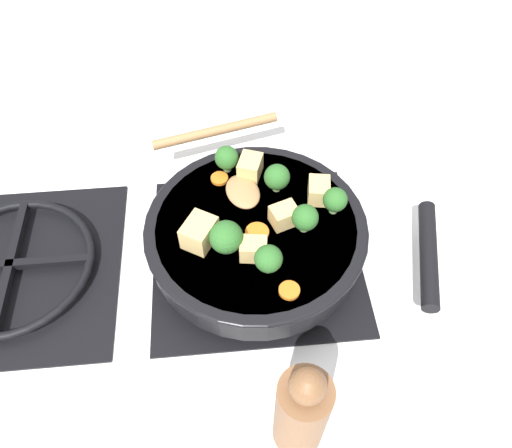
# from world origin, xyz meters

# --- Properties ---
(ground_plane) EXTENTS (2.40, 2.40, 0.00)m
(ground_plane) POSITION_xyz_m (0.00, 0.00, 0.00)
(ground_plane) COLOR white
(front_burner_grate) EXTENTS (0.31, 0.31, 0.03)m
(front_burner_grate) POSITION_xyz_m (0.00, 0.00, 0.01)
(front_burner_grate) COLOR black
(front_burner_grate) RESTS_ON ground_plane
(rear_burner_grate) EXTENTS (0.31, 0.31, 0.03)m
(rear_burner_grate) POSITION_xyz_m (0.00, 0.36, 0.01)
(rear_burner_grate) COLOR black
(rear_burner_grate) RESTS_ON ground_plane
(skillet_pan) EXTENTS (0.32, 0.43, 0.05)m
(skillet_pan) POSITION_xyz_m (-0.00, -0.00, 0.05)
(skillet_pan) COLOR black
(skillet_pan) RESTS_ON front_burner_grate
(wooden_spoon) EXTENTS (0.21, 0.21, 0.02)m
(wooden_spoon) POSITION_xyz_m (0.13, 0.03, 0.08)
(wooden_spoon) COLOR #A87A4C
(wooden_spoon) RESTS_ON skillet_pan
(tofu_cube_center_large) EXTENTS (0.04, 0.04, 0.03)m
(tofu_cube_center_large) POSITION_xyz_m (0.04, -0.10, 0.09)
(tofu_cube_center_large) COLOR #DBB770
(tofu_cube_center_large) RESTS_ON skillet_pan
(tofu_cube_near_handle) EXTENTS (0.04, 0.04, 0.03)m
(tofu_cube_near_handle) POSITION_xyz_m (0.00, -0.04, 0.09)
(tofu_cube_near_handle) COLOR #DBB770
(tofu_cube_near_handle) RESTS_ON skillet_pan
(tofu_cube_east_chunk) EXTENTS (0.06, 0.06, 0.04)m
(tofu_cube_east_chunk) POSITION_xyz_m (-0.02, 0.08, 0.09)
(tofu_cube_east_chunk) COLOR #DBB770
(tofu_cube_east_chunk) RESTS_ON skillet_pan
(tofu_cube_west_chunk) EXTENTS (0.05, 0.04, 0.03)m
(tofu_cube_west_chunk) POSITION_xyz_m (0.10, 0.00, 0.09)
(tofu_cube_west_chunk) COLOR #DBB770
(tofu_cube_west_chunk) RESTS_ON skillet_pan
(tofu_cube_back_piece) EXTENTS (0.03, 0.04, 0.03)m
(tofu_cube_back_piece) POSITION_xyz_m (-0.05, 0.01, 0.09)
(tofu_cube_back_piece) COLOR #DBB770
(tofu_cube_back_piece) RESTS_ON skillet_pan
(broccoli_floret_near_spoon) EXTENTS (0.04, 0.04, 0.04)m
(broccoli_floret_near_spoon) POSITION_xyz_m (-0.08, -0.01, 0.10)
(broccoli_floret_near_spoon) COLOR #709956
(broccoli_floret_near_spoon) RESTS_ON skillet_pan
(broccoli_floret_center_top) EXTENTS (0.05, 0.05, 0.05)m
(broccoli_floret_center_top) POSITION_xyz_m (-0.04, 0.04, 0.10)
(broccoli_floret_center_top) COLOR #709956
(broccoli_floret_center_top) RESTS_ON skillet_pan
(broccoli_floret_east_rim) EXTENTS (0.04, 0.04, 0.05)m
(broccoli_floret_east_rim) POSITION_xyz_m (0.06, -0.04, 0.10)
(broccoli_floret_east_rim) COLOR #709956
(broccoli_floret_east_rim) RESTS_ON skillet_pan
(broccoli_floret_west_rim) EXTENTS (0.04, 0.04, 0.04)m
(broccoli_floret_west_rim) POSITION_xyz_m (-0.02, -0.07, 0.10)
(broccoli_floret_west_rim) COLOR #709956
(broccoli_floret_west_rim) RESTS_ON skillet_pan
(broccoli_floret_north_edge) EXTENTS (0.04, 0.04, 0.04)m
(broccoli_floret_north_edge) POSITION_xyz_m (0.11, 0.03, 0.10)
(broccoli_floret_north_edge) COLOR #709956
(broccoli_floret_north_edge) RESTS_ON skillet_pan
(broccoli_floret_south_cluster) EXTENTS (0.04, 0.04, 0.04)m
(broccoli_floret_south_cluster) POSITION_xyz_m (0.01, -0.11, 0.10)
(broccoli_floret_south_cluster) COLOR #709956
(broccoli_floret_south_cluster) RESTS_ON skillet_pan
(carrot_slice_orange_thin) EXTENTS (0.03, 0.03, 0.01)m
(carrot_slice_orange_thin) POSITION_xyz_m (-0.11, -0.03, 0.08)
(carrot_slice_orange_thin) COLOR orange
(carrot_slice_orange_thin) RESTS_ON skillet_pan
(carrot_slice_near_center) EXTENTS (0.03, 0.03, 0.01)m
(carrot_slice_near_center) POSITION_xyz_m (-0.02, -0.00, 0.08)
(carrot_slice_near_center) COLOR orange
(carrot_slice_near_center) RESTS_ON skillet_pan
(carrot_slice_edge_slice) EXTENTS (0.03, 0.03, 0.01)m
(carrot_slice_edge_slice) POSITION_xyz_m (0.09, 0.05, 0.08)
(carrot_slice_edge_slice) COLOR orange
(carrot_slice_edge_slice) RESTS_ON skillet_pan
(pepper_mill) EXTENTS (0.06, 0.06, 0.18)m
(pepper_mill) POSITION_xyz_m (-0.26, -0.03, 0.08)
(pepper_mill) COLOR brown
(pepper_mill) RESTS_ON ground_plane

